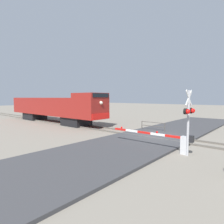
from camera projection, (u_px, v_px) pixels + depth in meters
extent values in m
plane|color=gray|center=(154.00, 137.00, 16.42)|extent=(160.00, 160.00, 0.00)
cube|color=#59544C|center=(150.00, 138.00, 15.87)|extent=(0.08, 80.00, 0.15)
cube|color=#59544C|center=(158.00, 135.00, 16.95)|extent=(0.08, 80.00, 0.15)
cube|color=#38383A|center=(154.00, 136.00, 16.41)|extent=(36.00, 6.10, 0.15)
cube|color=black|center=(76.00, 121.00, 23.21)|extent=(2.37, 3.20, 1.05)
cube|color=black|center=(35.00, 116.00, 29.80)|extent=(2.37, 3.20, 1.05)
cube|color=maroon|center=(53.00, 106.00, 26.38)|extent=(2.78, 18.44, 2.33)
cube|color=maroon|center=(90.00, 95.00, 21.36)|extent=(2.73, 3.33, 0.54)
cube|color=black|center=(101.00, 95.00, 20.26)|extent=(2.37, 0.06, 0.43)
cube|color=red|center=(101.00, 116.00, 20.42)|extent=(2.64, 0.08, 0.64)
sphere|color=#F2EACC|center=(101.00, 103.00, 20.30)|extent=(0.36, 0.36, 0.36)
cylinder|color=#ADADB2|center=(188.00, 123.00, 11.12)|extent=(0.14, 0.14, 3.83)
cube|color=white|center=(189.00, 98.00, 11.01)|extent=(0.95, 0.04, 0.95)
cube|color=white|center=(189.00, 98.00, 11.01)|extent=(0.95, 0.04, 0.95)
cube|color=black|center=(188.00, 111.00, 11.07)|extent=(1.04, 0.08, 0.08)
sphere|color=red|center=(188.00, 112.00, 10.69)|extent=(0.28, 0.28, 0.28)
sphere|color=red|center=(193.00, 111.00, 11.32)|extent=(0.28, 0.28, 0.28)
cylinder|color=black|center=(185.00, 111.00, 10.77)|extent=(0.34, 0.14, 0.34)
cylinder|color=black|center=(191.00, 111.00, 11.40)|extent=(0.34, 0.14, 0.34)
cube|color=silver|center=(184.00, 145.00, 11.50)|extent=(0.36, 0.36, 1.08)
cube|color=black|center=(190.00, 139.00, 11.24)|extent=(0.28, 0.36, 0.40)
cube|color=red|center=(173.00, 136.00, 11.93)|extent=(0.10, 1.03, 0.14)
cube|color=white|center=(158.00, 134.00, 12.60)|extent=(0.10, 1.03, 0.14)
cube|color=red|center=(144.00, 133.00, 13.27)|extent=(0.10, 1.03, 0.14)
cube|color=white|center=(132.00, 131.00, 13.95)|extent=(0.10, 1.03, 0.14)
cube|color=red|center=(121.00, 129.00, 14.62)|extent=(0.10, 1.03, 0.14)
sphere|color=red|center=(157.00, 132.00, 12.63)|extent=(0.14, 0.14, 0.14)
sphere|color=red|center=(122.00, 128.00, 14.55)|extent=(0.14, 0.14, 0.14)
cylinder|color=#4C4742|center=(165.00, 128.00, 18.50)|extent=(0.08, 0.08, 0.95)
cylinder|color=#4C4742|center=(142.00, 125.00, 20.17)|extent=(0.08, 0.08, 0.95)
cylinder|color=#4C4742|center=(153.00, 122.00, 19.30)|extent=(0.06, 2.58, 0.06)
cylinder|color=#4C4742|center=(153.00, 126.00, 19.33)|extent=(0.06, 2.58, 0.06)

